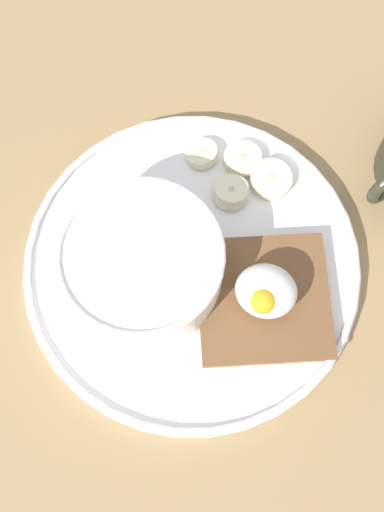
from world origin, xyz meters
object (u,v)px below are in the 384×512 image
(oatmeal_bowl, at_px, (142,265))
(banana_slice_right, at_px, (202,154))
(poached_egg, at_px, (266,292))
(banana_slice_back, at_px, (271,179))
(toast_slice, at_px, (263,299))
(banana_slice_front, at_px, (231,192))
(banana_slice_left, at_px, (243,158))

(oatmeal_bowl, xyz_separation_m, banana_slice_right, (0.01, 0.12, -0.02))
(poached_egg, xyz_separation_m, banana_slice_back, (-0.02, 0.11, -0.03))
(toast_slice, bearing_deg, oatmeal_bowl, -176.29)
(banana_slice_front, bearing_deg, poached_egg, -59.66)
(oatmeal_bowl, bearing_deg, poached_egg, 2.99)
(oatmeal_bowl, distance_m, banana_slice_left, 0.14)
(poached_egg, height_order, banana_slice_back, poached_egg)
(oatmeal_bowl, distance_m, poached_egg, 0.10)
(banana_slice_back, bearing_deg, toast_slice, -79.10)
(poached_egg, bearing_deg, banana_slice_back, 100.75)
(oatmeal_bowl, bearing_deg, banana_slice_front, 61.51)
(poached_egg, relative_size, banana_slice_right, 1.27)
(oatmeal_bowl, relative_size, banana_slice_front, 4.10)
(toast_slice, bearing_deg, banana_slice_front, 120.74)
(banana_slice_front, xyz_separation_m, banana_slice_back, (0.03, 0.02, -0.00))
(toast_slice, bearing_deg, banana_slice_left, 112.31)
(banana_slice_right, bearing_deg, banana_slice_back, -6.71)
(oatmeal_bowl, height_order, banana_slice_right, oatmeal_bowl)
(toast_slice, relative_size, banana_slice_back, 2.61)
(oatmeal_bowl, xyz_separation_m, banana_slice_left, (0.05, 0.13, -0.02))
(oatmeal_bowl, relative_size, toast_slice, 0.97)
(oatmeal_bowl, xyz_separation_m, banana_slice_front, (0.05, 0.09, -0.02))
(banana_slice_left, bearing_deg, toast_slice, -67.69)
(toast_slice, relative_size, banana_slice_front, 4.23)
(poached_egg, height_order, banana_slice_right, poached_egg)
(banana_slice_front, height_order, banana_slice_back, banana_slice_front)
(toast_slice, relative_size, poached_egg, 2.76)
(poached_egg, bearing_deg, toast_slice, 87.21)
(oatmeal_bowl, bearing_deg, toast_slice, 3.71)
(banana_slice_left, distance_m, banana_slice_back, 0.03)
(oatmeal_bowl, relative_size, poached_egg, 2.67)
(banana_slice_left, bearing_deg, banana_slice_back, -24.46)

